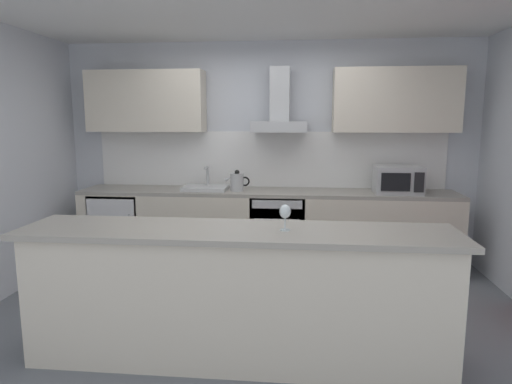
{
  "coord_description": "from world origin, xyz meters",
  "views": [
    {
      "loc": [
        0.39,
        -3.63,
        1.7
      ],
      "look_at": [
        -0.01,
        0.35,
        1.05
      ],
      "focal_mm": 31.4,
      "sensor_mm": 36.0,
      "label": 1
    }
  ],
  "objects_px": {
    "refrigerator": "(121,228)",
    "microwave": "(398,180)",
    "wine_glass": "(285,212)",
    "kettle": "(237,182)",
    "sink": "(206,187)",
    "range_hood": "(280,112)",
    "oven": "(278,229)"
  },
  "relations": [
    {
      "from": "oven",
      "to": "microwave",
      "type": "height_order",
      "value": "microwave"
    },
    {
      "from": "microwave",
      "to": "oven",
      "type": "bearing_deg",
      "value": 178.78
    },
    {
      "from": "refrigerator",
      "to": "sink",
      "type": "distance_m",
      "value": 1.14
    },
    {
      "from": "sink",
      "to": "kettle",
      "type": "xyz_separation_m",
      "value": [
        0.37,
        -0.04,
        0.08
      ]
    },
    {
      "from": "sink",
      "to": "wine_glass",
      "type": "bearing_deg",
      "value": -64.49
    },
    {
      "from": "kettle",
      "to": "wine_glass",
      "type": "bearing_deg",
      "value": -73.1
    },
    {
      "from": "kettle",
      "to": "wine_glass",
      "type": "xyz_separation_m",
      "value": [
        0.61,
        -2.02,
        0.08
      ]
    },
    {
      "from": "refrigerator",
      "to": "microwave",
      "type": "xyz_separation_m",
      "value": [
        3.17,
        -0.03,
        0.62
      ]
    },
    {
      "from": "microwave",
      "to": "kettle",
      "type": "height_order",
      "value": "microwave"
    },
    {
      "from": "refrigerator",
      "to": "range_hood",
      "type": "height_order",
      "value": "range_hood"
    },
    {
      "from": "kettle",
      "to": "range_hood",
      "type": "xyz_separation_m",
      "value": [
        0.47,
        0.16,
        0.78
      ]
    },
    {
      "from": "microwave",
      "to": "range_hood",
      "type": "distance_m",
      "value": 1.51
    },
    {
      "from": "refrigerator",
      "to": "wine_glass",
      "type": "relative_size",
      "value": 4.78
    },
    {
      "from": "oven",
      "to": "refrigerator",
      "type": "xyz_separation_m",
      "value": [
        -1.87,
        -0.0,
        -0.03
      ]
    },
    {
      "from": "microwave",
      "to": "sink",
      "type": "bearing_deg",
      "value": 178.96
    },
    {
      "from": "refrigerator",
      "to": "kettle",
      "type": "relative_size",
      "value": 2.94
    },
    {
      "from": "oven",
      "to": "wine_glass",
      "type": "height_order",
      "value": "wine_glass"
    },
    {
      "from": "refrigerator",
      "to": "kettle",
      "type": "bearing_deg",
      "value": -1.27
    },
    {
      "from": "refrigerator",
      "to": "sink",
      "type": "xyz_separation_m",
      "value": [
        1.03,
        0.01,
        0.5
      ]
    },
    {
      "from": "refrigerator",
      "to": "wine_glass",
      "type": "distance_m",
      "value": 2.95
    },
    {
      "from": "refrigerator",
      "to": "microwave",
      "type": "height_order",
      "value": "microwave"
    },
    {
      "from": "refrigerator",
      "to": "microwave",
      "type": "distance_m",
      "value": 3.23
    },
    {
      "from": "refrigerator",
      "to": "sink",
      "type": "height_order",
      "value": "sink"
    },
    {
      "from": "refrigerator",
      "to": "sink",
      "type": "bearing_deg",
      "value": 0.77
    },
    {
      "from": "refrigerator",
      "to": "oven",
      "type": "bearing_deg",
      "value": 0.08
    },
    {
      "from": "refrigerator",
      "to": "wine_glass",
      "type": "bearing_deg",
      "value": -45.58
    },
    {
      "from": "microwave",
      "to": "sink",
      "type": "xyz_separation_m",
      "value": [
        -2.14,
        0.04,
        -0.12
      ]
    },
    {
      "from": "sink",
      "to": "range_hood",
      "type": "height_order",
      "value": "range_hood"
    },
    {
      "from": "kettle",
      "to": "range_hood",
      "type": "height_order",
      "value": "range_hood"
    },
    {
      "from": "sink",
      "to": "refrigerator",
      "type": "bearing_deg",
      "value": -179.23
    },
    {
      "from": "oven",
      "to": "kettle",
      "type": "bearing_deg",
      "value": -175.87
    },
    {
      "from": "oven",
      "to": "microwave",
      "type": "bearing_deg",
      "value": -1.22
    }
  ]
}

